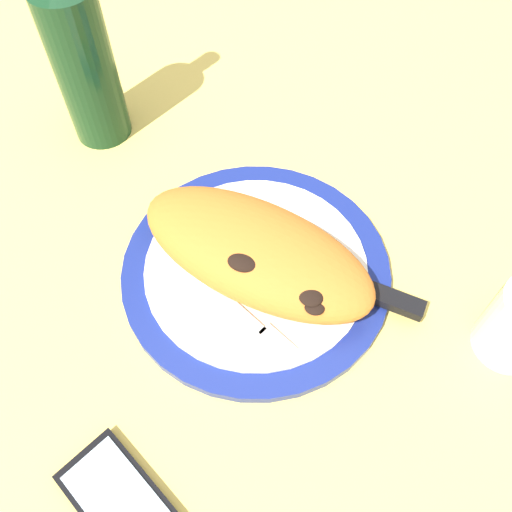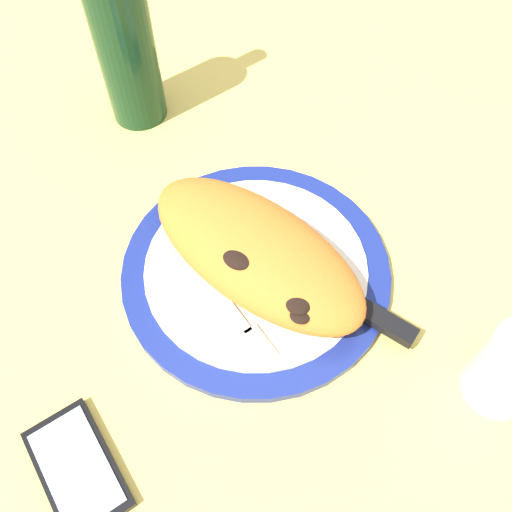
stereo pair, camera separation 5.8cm
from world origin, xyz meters
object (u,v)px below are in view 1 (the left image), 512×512
Objects in this scene: smartphone at (119,500)px; wine_bottle at (81,57)px; fork at (246,317)px; plate at (256,270)px; knife at (350,285)px; calzone at (252,253)px.

wine_bottle is (-35.65, 29.91, 11.01)cm from smartphone.
fork is 35.78cm from wine_bottle.
wine_bottle reaches higher than smartphone.
smartphone is at bearing -77.22° from plate.
smartphone is at bearing -96.64° from knife.
calzone is 2.39× the size of smartphone.
knife is (9.54, 4.83, -2.51)cm from calzone.
fork is at bearing -59.62° from plate.
fork is 20.48cm from smartphone.
fork is (3.40, -5.00, -2.80)cm from calzone.
fork is at bearing -121.98° from knife.
knife is 0.77× the size of wine_bottle.
wine_bottle is (-39.15, -0.21, 9.57)cm from knife.
knife is at bearing 26.88° from calzone.
knife reaches higher than smartphone.
fork is 1.31× the size of smartphone.
wine_bottle is (-29.81, 4.16, 10.86)cm from plate.
wine_bottle reaches higher than fork.
wine_bottle is (-29.62, 4.63, 7.06)cm from calzone.
plate is at bearing 120.38° from fork.
knife is at bearing 58.02° from fork.
smartphone is 0.40× the size of wine_bottle.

